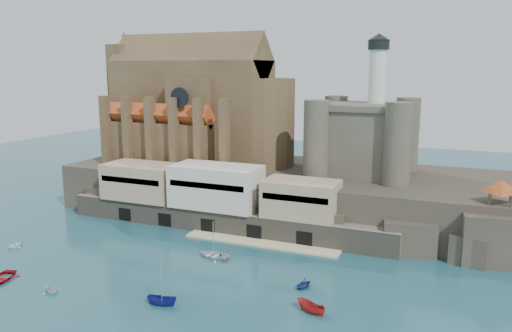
{
  "coord_description": "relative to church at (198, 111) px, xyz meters",
  "views": [
    {
      "loc": [
        35.46,
        -64.14,
        32.3
      ],
      "look_at": [
        -4.84,
        32.0,
        11.77
      ],
      "focal_mm": 35.0,
      "sensor_mm": 36.0,
      "label": 1
    }
  ],
  "objects": [
    {
      "name": "boat_2",
      "position": [
        22.78,
        -51.91,
        -22.13
      ],
      "size": [
        1.92,
        1.88,
        4.47
      ],
      "primitive_type": "imported",
      "rotation": [
        0.0,
        0.0,
        1.69
      ],
      "color": "navy",
      "rests_on": "ground"
    },
    {
      "name": "boat_5",
      "position": [
        42.41,
        -45.93,
        -22.13
      ],
      "size": [
        2.24,
        2.21,
        4.54
      ],
      "primitive_type": "imported",
      "rotation": [
        0.0,
        0.0,
        4.35
      ],
      "color": "#AF201E",
      "rests_on": "ground"
    },
    {
      "name": "quay",
      "position": [
        13.94,
        -18.78,
        -16.06
      ],
      "size": [
        70.0,
        12.0,
        13.05
      ],
      "color": "#6B6455",
      "rests_on": "ground"
    },
    {
      "name": "boat_4",
      "position": [
        -14.82,
        -42.87,
        -22.13
      ],
      "size": [
        2.76,
        1.83,
        3.05
      ],
      "primitive_type": "imported",
      "rotation": [
        0.0,
        0.0,
        3.05
      ],
      "color": "white",
      "rests_on": "ground"
    },
    {
      "name": "church",
      "position": [
        0.0,
        0.0,
        0.0
      ],
      "size": [
        47.0,
        25.93,
        30.51
      ],
      "color": "#4B3923",
      "rests_on": "promontory"
    },
    {
      "name": "castle_keep",
      "position": [
        40.21,
        -0.78,
        -3.81
      ],
      "size": [
        21.2,
        21.2,
        29.3
      ],
      "color": "#444136",
      "rests_on": "promontory"
    },
    {
      "name": "boat_6",
      "position": [
        21.08,
        -33.21,
        -22.13
      ],
      "size": [
        2.02,
        4.57,
        6.18
      ],
      "primitive_type": "imported",
      "rotation": [
        0.0,
        0.0,
        4.54
      ],
      "color": "beige",
      "rests_on": "ground"
    },
    {
      "name": "pavilion",
      "position": [
        66.13,
        -15.85,
        -9.4
      ],
      "size": [
        6.4,
        6.4,
        5.4
      ],
      "color": "#4B3923",
      "rests_on": "rock_outcrop"
    },
    {
      "name": "rock_outcrop",
      "position": [
        66.13,
        -16.01,
        -18.11
      ],
      "size": [
        14.5,
        10.5,
        8.7
      ],
      "color": "#2B2620",
      "rests_on": "ground"
    },
    {
      "name": "promontory",
      "position": [
        23.94,
        -2.48,
        -17.2
      ],
      "size": [
        100.0,
        36.0,
        10.0
      ],
      "color": "#2B2620",
      "rests_on": "ground"
    },
    {
      "name": "boat_1",
      "position": [
        5.38,
        -54.67,
        -22.13
      ],
      "size": [
        2.88,
        3.41,
        3.38
      ],
      "primitive_type": "imported",
      "rotation": [
        0.0,
        0.0,
        1.12
      ],
      "color": "silver",
      "rests_on": "ground"
    },
    {
      "name": "ground",
      "position": [
        24.13,
        -41.85,
        -22.13
      ],
      "size": [
        300.0,
        300.0,
        0.0
      ],
      "primitive_type": "plane",
      "color": "#184550",
      "rests_on": "ground"
    },
    {
      "name": "boat_7",
      "position": [
        39.21,
        -38.98,
        -22.13
      ],
      "size": [
        3.34,
        2.65,
        3.38
      ],
      "primitive_type": "imported",
      "rotation": [
        0.0,
        0.0,
        5.95
      ],
      "color": "navy",
      "rests_on": "ground"
    }
  ]
}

